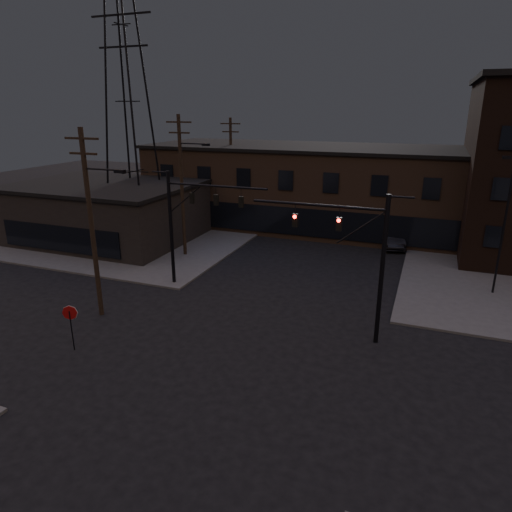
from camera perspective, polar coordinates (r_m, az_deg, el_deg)
The scene contains 13 objects.
ground at distance 23.33m, azimuth -3.17°, elevation -12.86°, with size 140.00×140.00×0.00m, color black.
sidewalk_nw at distance 51.76m, azimuth -15.57°, elevation 4.12°, with size 30.00×30.00×0.15m, color #474744.
building_row at distance 47.61m, azimuth 10.80°, elevation 8.12°, with size 40.00×12.00×8.00m, color #50392A.
building_left at distance 45.42m, azimuth -18.23°, elevation 5.13°, with size 16.00×12.00×5.00m, color black.
traffic_signal_near at distance 23.94m, azimuth 12.94°, elevation 0.47°, with size 7.12×0.24×8.00m.
traffic_signal_far at distance 31.01m, azimuth -8.64°, elevation 4.89°, with size 7.12×0.24×8.00m.
stop_sign at distance 25.17m, azimuth -22.20°, elevation -7.12°, with size 0.72×0.33×2.48m.
utility_pole_near at distance 27.60m, azimuth -19.83°, elevation 4.20°, with size 3.70×0.28×11.00m.
utility_pole_mid at distance 37.73m, azimuth -9.19°, elevation 8.93°, with size 3.70×0.28×11.50m.
utility_pole_far at distance 48.84m, azimuth -3.13°, elevation 10.77°, with size 2.20×0.28×11.00m.
transmission_tower at distance 44.77m, azimuth -15.77°, elevation 18.12°, with size 7.00×7.00×25.00m, color black, non-canonical shape.
lot_light_a at distance 33.15m, azimuth 28.79°, elevation 4.58°, with size 1.50×0.28×9.14m.
car_crossing at distance 42.88m, azimuth 16.55°, elevation 2.25°, with size 1.75×5.03×1.66m, color black.
Camera 1 is at (8.37, -18.18, 12.00)m, focal length 32.00 mm.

